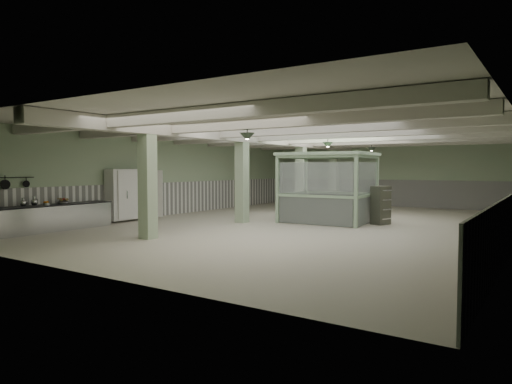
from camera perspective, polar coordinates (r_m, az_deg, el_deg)
The scene contains 33 objects.
floor at distance 17.77m, azimuth 6.74°, elevation -3.99°, with size 20.00×20.00×0.00m, color beige.
ceiling at distance 17.70m, azimuth 6.81°, elevation 7.66°, with size 14.00×20.00×0.02m, color beige.
wall_back at distance 26.96m, azimuth 16.34°, elevation 2.12°, with size 14.00×0.02×3.60m, color #A3B691.
wall_front at distance 9.79m, azimuth -20.45°, elevation 0.72°, with size 14.00×0.02×3.60m, color #A3B691.
wall_left at distance 21.70m, azimuth -10.00°, elevation 2.01°, with size 0.02×20.00×3.60m, color #A3B691.
wainscot_left at distance 21.72m, azimuth -9.92°, elevation -0.76°, with size 0.05×19.90×1.50m, color white.
wainscot_back at distance 26.97m, azimuth 16.30°, elevation -0.11°, with size 13.90×0.05×1.50m, color white.
girder at distance 18.93m, azimuth -0.02°, elevation 6.71°, with size 0.45×19.90×0.40m, color beige.
beam_a at distance 11.51m, azimuth -10.37°, elevation 9.26°, with size 13.90×0.35×0.32m, color beige.
beam_b at distance 13.42m, azimuth -2.89°, elevation 8.40°, with size 13.90×0.35×0.32m, color beige.
beam_c at distance 15.50m, azimuth 2.63°, elevation 7.67°, with size 13.90×0.35×0.32m, color beige.
beam_d at distance 17.69m, azimuth 6.81°, elevation 7.08°, with size 13.90×0.35×0.32m, color beige.
beam_e at distance 19.95m, azimuth 10.04°, elevation 6.59°, with size 13.90×0.35×0.32m, color beige.
beam_f at distance 22.26m, azimuth 12.61°, elevation 6.18°, with size 13.90×0.35×0.32m, color beige.
beam_g at distance 24.61m, azimuth 14.69°, elevation 5.85°, with size 13.90×0.35×0.32m, color beige.
column_a at distance 14.27m, azimuth -13.40°, elevation 1.49°, with size 0.42×0.42×3.60m, color #A4BC97.
column_b at distance 18.07m, azimuth -1.77°, elevation 1.87°, with size 0.42×0.42×3.60m, color #A4BC97.
column_c at distance 22.34m, azimuth 5.64°, elevation 2.07°, with size 0.42×0.42×3.60m, color #A4BC97.
column_d at distance 25.95m, azimuth 9.75°, elevation 2.17°, with size 0.42×0.42×3.60m, color #A4BC97.
hook_rail at distance 16.93m, azimuth -27.77°, elevation 1.62°, with size 0.02×0.02×1.20m, color black.
pendant_front at distance 13.10m, azimuth -1.11°, elevation 6.91°, with size 0.44×0.44×0.22m, color #303F2F.
pendant_mid at distance 17.90m, azimuth 8.96°, elevation 5.83°, with size 0.44×0.44×0.22m, color #303F2F.
pendant_back at distance 22.54m, azimuth 14.24°, elevation 5.18°, with size 0.44×0.44×0.22m, color #303F2F.
prep_counter at distance 16.98m, azimuth -25.24°, elevation -3.02°, with size 0.89×5.11×0.91m.
pitcher_near at distance 16.88m, azimuth -25.98°, elevation -1.03°, with size 0.22×0.25×0.32m, color #AEAEB2, non-canonical shape.
pitcher_far at distance 16.69m, azimuth -27.10°, elevation -1.15°, with size 0.20×0.23×0.29m, color #AEAEB2, non-canonical shape.
veg_colander at distance 17.46m, azimuth -22.98°, elevation -1.05°, with size 0.43×0.43×0.19m, color #47464C, non-canonical shape.
orange_bowl at distance 16.88m, azimuth -24.73°, elevation -1.41°, with size 0.22×0.22×0.08m, color #B2B2B7.
skillet_near at distance 16.71m, azimuth -28.86°, elevation 0.82°, with size 0.32×0.32×0.04m, color black.
skillet_far at distance 17.04m, azimuth -26.78°, elevation 0.91°, with size 0.23×0.23×0.03m, color black.
walkin_cooler at distance 19.37m, azimuth -15.28°, elevation -0.47°, with size 1.08×2.23×2.04m.
guard_booth at distance 18.47m, azimuth 9.01°, elevation 2.02°, with size 3.56×3.06×2.77m.
filing_cabinet at distance 18.11m, azimuth 15.33°, elevation -1.60°, with size 0.48×0.68×1.47m, color #545648.
Camera 1 is at (7.90, -15.77, 2.16)m, focal length 32.00 mm.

